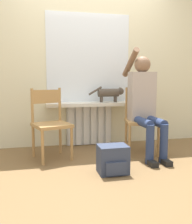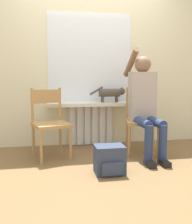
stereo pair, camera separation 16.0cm
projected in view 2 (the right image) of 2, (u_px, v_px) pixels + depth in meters
ground_plane at (107, 169)px, 2.98m from camera, size 12.00×12.00×0.00m
wall_with_window at (90, 57)px, 4.01m from camera, size 7.00×0.06×2.70m
radiator at (91, 125)px, 4.06m from camera, size 0.70×0.08×0.62m
windowsill at (92, 104)px, 3.91m from camera, size 1.32×0.32×0.05m
window_glass at (90, 58)px, 3.97m from camera, size 1.27×0.01×1.33m
chair_left at (50, 122)px, 3.37m from camera, size 0.53×0.53×0.90m
chair_right at (142, 119)px, 3.59m from camera, size 0.51×0.51×0.90m
person at (145, 101)px, 3.44m from camera, size 0.36×1.04×1.43m
cat at (112, 93)px, 3.93m from camera, size 0.55×0.12×0.24m
backpack at (109, 160)px, 2.83m from camera, size 0.32×0.27×0.31m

